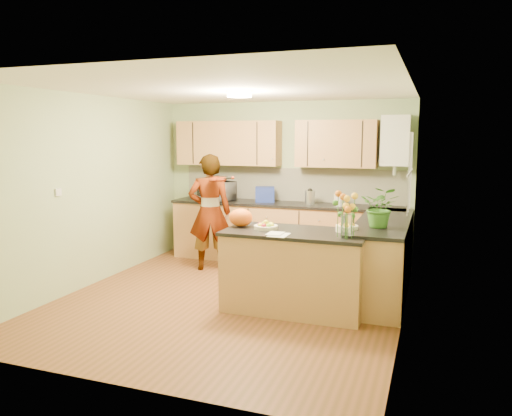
% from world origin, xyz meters
% --- Properties ---
extents(floor, '(4.50, 4.50, 0.00)m').
position_xyz_m(floor, '(0.00, 0.00, 0.00)').
color(floor, brown).
rests_on(floor, ground).
extents(ceiling, '(4.00, 4.50, 0.02)m').
position_xyz_m(ceiling, '(0.00, 0.00, 2.50)').
color(ceiling, white).
rests_on(ceiling, wall_back).
extents(wall_back, '(4.00, 0.02, 2.50)m').
position_xyz_m(wall_back, '(0.00, 2.25, 1.25)').
color(wall_back, '#98A979').
rests_on(wall_back, floor).
extents(wall_front, '(4.00, 0.02, 2.50)m').
position_xyz_m(wall_front, '(0.00, -2.25, 1.25)').
color(wall_front, '#98A979').
rests_on(wall_front, floor).
extents(wall_left, '(0.02, 4.50, 2.50)m').
position_xyz_m(wall_left, '(-2.00, 0.00, 1.25)').
color(wall_left, '#98A979').
rests_on(wall_left, floor).
extents(wall_right, '(0.02, 4.50, 2.50)m').
position_xyz_m(wall_right, '(2.00, 0.00, 1.25)').
color(wall_right, '#98A979').
rests_on(wall_right, floor).
extents(back_counter, '(3.64, 0.62, 0.94)m').
position_xyz_m(back_counter, '(0.10, 1.95, 0.47)').
color(back_counter, '#A27540').
rests_on(back_counter, floor).
extents(right_counter, '(0.62, 2.24, 0.94)m').
position_xyz_m(right_counter, '(1.70, 0.85, 0.47)').
color(right_counter, '#A27540').
rests_on(right_counter, floor).
extents(splashback, '(3.60, 0.02, 0.52)m').
position_xyz_m(splashback, '(0.10, 2.23, 1.20)').
color(splashback, white).
rests_on(splashback, back_counter).
extents(upper_cabinets, '(3.20, 0.34, 0.70)m').
position_xyz_m(upper_cabinets, '(-0.18, 2.08, 1.85)').
color(upper_cabinets, '#A27540').
rests_on(upper_cabinets, wall_back).
extents(boiler, '(0.40, 0.30, 0.86)m').
position_xyz_m(boiler, '(1.70, 2.09, 1.90)').
color(boiler, silver).
rests_on(boiler, wall_back).
extents(window_right, '(0.01, 1.30, 1.05)m').
position_xyz_m(window_right, '(1.99, 0.60, 1.55)').
color(window_right, silver).
rests_on(window_right, wall_right).
extents(light_switch, '(0.02, 0.09, 0.09)m').
position_xyz_m(light_switch, '(-1.99, -0.60, 1.30)').
color(light_switch, silver).
rests_on(light_switch, wall_left).
extents(ceiling_lamp, '(0.30, 0.30, 0.07)m').
position_xyz_m(ceiling_lamp, '(0.00, 0.30, 2.46)').
color(ceiling_lamp, '#FFEABF').
rests_on(ceiling_lamp, ceiling).
extents(peninsula_island, '(1.59, 0.82, 0.91)m').
position_xyz_m(peninsula_island, '(0.82, -0.07, 0.46)').
color(peninsula_island, '#A27540').
rests_on(peninsula_island, floor).
extents(fruit_dish, '(0.27, 0.27, 0.10)m').
position_xyz_m(fruit_dish, '(0.47, -0.07, 0.95)').
color(fruit_dish, beige).
rests_on(fruit_dish, peninsula_island).
extents(orange_bowl, '(0.25, 0.25, 0.14)m').
position_xyz_m(orange_bowl, '(1.37, 0.08, 0.97)').
color(orange_bowl, beige).
rests_on(orange_bowl, peninsula_island).
extents(flower_vase, '(0.29, 0.29, 0.53)m').
position_xyz_m(flower_vase, '(1.42, -0.25, 1.27)').
color(flower_vase, silver).
rests_on(flower_vase, peninsula_island).
extents(orange_bag, '(0.31, 0.27, 0.21)m').
position_xyz_m(orange_bag, '(0.14, -0.02, 1.02)').
color(orange_bag, '#E15912').
rests_on(orange_bag, peninsula_island).
extents(papers, '(0.20, 0.27, 0.01)m').
position_xyz_m(papers, '(0.72, -0.37, 0.92)').
color(papers, white).
rests_on(papers, peninsula_island).
extents(violinist, '(0.74, 0.62, 1.71)m').
position_xyz_m(violinist, '(-0.83, 1.19, 0.86)').
color(violinist, tan).
rests_on(violinist, floor).
extents(violin, '(0.65, 0.56, 0.16)m').
position_xyz_m(violin, '(-0.63, 0.97, 1.37)').
color(violin, '#4F1404').
rests_on(violin, violinist).
extents(microwave, '(0.66, 0.57, 0.31)m').
position_xyz_m(microwave, '(-1.04, 1.91, 1.09)').
color(microwave, silver).
rests_on(microwave, back_counter).
extents(blue_box, '(0.35, 0.29, 0.24)m').
position_xyz_m(blue_box, '(-0.24, 1.98, 1.06)').
color(blue_box, navy).
rests_on(blue_box, back_counter).
extents(kettle, '(0.15, 0.15, 0.28)m').
position_xyz_m(kettle, '(0.49, 1.93, 1.06)').
color(kettle, silver).
rests_on(kettle, back_counter).
extents(jar_cream, '(0.12, 0.12, 0.17)m').
position_xyz_m(jar_cream, '(0.90, 1.97, 1.03)').
color(jar_cream, beige).
rests_on(jar_cream, back_counter).
extents(jar_white, '(0.12, 0.12, 0.18)m').
position_xyz_m(jar_white, '(0.95, 1.89, 1.03)').
color(jar_white, silver).
rests_on(jar_white, back_counter).
extents(potted_plant, '(0.45, 0.40, 0.47)m').
position_xyz_m(potted_plant, '(1.70, 0.32, 1.17)').
color(potted_plant, '#346923').
rests_on(potted_plant, right_counter).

